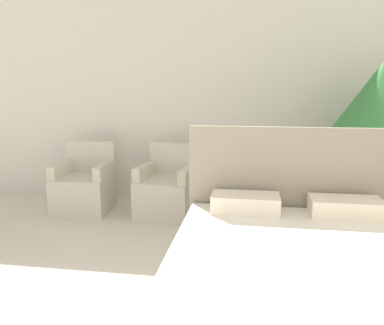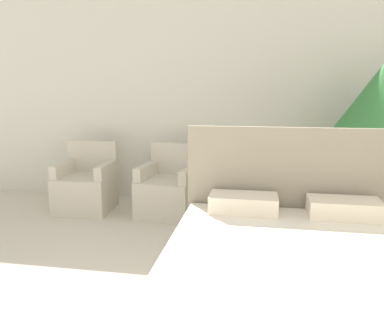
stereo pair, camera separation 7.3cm
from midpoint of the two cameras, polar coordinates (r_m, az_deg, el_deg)
name	(u,v)px [view 2 (the right image)]	position (r m, az deg, el deg)	size (l,w,h in m)	color
wall_back	(204,96)	(5.15, 2.28, 10.07)	(10.00, 0.06, 2.90)	silver
bed	(301,296)	(2.49, 17.16, -18.88)	(1.75, 2.13, 1.23)	brown
armchair_near_window_left	(86,188)	(5.01, -15.45, -3.83)	(0.70, 0.69, 0.86)	beige
armchair_near_window_right	(169,192)	(4.65, -3.15, -4.57)	(0.74, 0.73, 0.86)	beige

